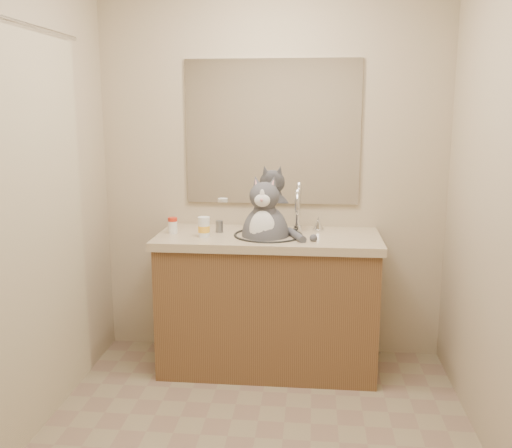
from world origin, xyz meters
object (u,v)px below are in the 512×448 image
Objects in this scene: pill_bottle_orange at (204,227)px; cat at (265,232)px; grey_canister at (219,226)px; pill_bottle_redcap at (173,225)px.

cat is at bearing 10.06° from pill_bottle_orange.
cat is at bearing -14.44° from grey_canister.
cat reaches higher than grey_canister.
cat reaches higher than pill_bottle_redcap.
cat reaches higher than pill_bottle_orange.
grey_canister is (0.07, 0.14, -0.02)m from pill_bottle_orange.
cat is 0.30m from grey_canister.
pill_bottle_redcap is at bearing -176.75° from cat.
pill_bottle_redcap is at bearing -168.04° from grey_canister.
cat is 0.57m from pill_bottle_redcap.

